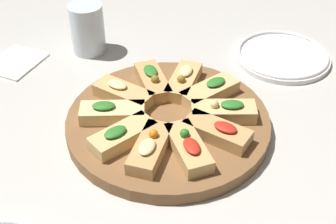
{
  "coord_description": "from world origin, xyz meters",
  "views": [
    {
      "loc": [
        0.45,
        0.39,
        0.51
      ],
      "look_at": [
        0.0,
        0.0,
        0.03
      ],
      "focal_mm": 50.0,
      "sensor_mm": 36.0,
      "label": 1
    }
  ],
  "objects_px": {
    "serving_board": "(168,123)",
    "water_glass": "(87,29)",
    "napkin_stack": "(15,61)",
    "plate_left": "(282,55)"
  },
  "relations": [
    {
      "from": "plate_left",
      "to": "napkin_stack",
      "type": "distance_m",
      "value": 0.54
    },
    {
      "from": "napkin_stack",
      "to": "water_glass",
      "type": "bearing_deg",
      "value": 149.64
    },
    {
      "from": "plate_left",
      "to": "napkin_stack",
      "type": "xyz_separation_m",
      "value": [
        0.36,
        -0.4,
        -0.0
      ]
    },
    {
      "from": "serving_board",
      "to": "napkin_stack",
      "type": "distance_m",
      "value": 0.37
    },
    {
      "from": "serving_board",
      "to": "napkin_stack",
      "type": "relative_size",
      "value": 3.18
    },
    {
      "from": "serving_board",
      "to": "water_glass",
      "type": "relative_size",
      "value": 3.28
    },
    {
      "from": "serving_board",
      "to": "water_glass",
      "type": "bearing_deg",
      "value": -105.91
    },
    {
      "from": "water_glass",
      "to": "serving_board",
      "type": "bearing_deg",
      "value": 74.09
    },
    {
      "from": "napkin_stack",
      "to": "plate_left",
      "type": "bearing_deg",
      "value": 132.59
    },
    {
      "from": "water_glass",
      "to": "napkin_stack",
      "type": "xyz_separation_m",
      "value": [
        0.13,
        -0.08,
        -0.05
      ]
    }
  ]
}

